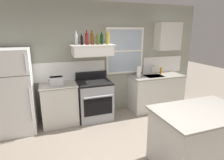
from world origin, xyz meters
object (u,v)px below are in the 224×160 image
object	(u,v)px
stove_range	(95,100)
paper_towel_roll	(139,72)
refrigerator	(15,92)
bottle_olive_oil_square	(98,40)
toaster	(56,81)
bottle_amber_wine	(92,39)
bottle_red_label_wine	(87,39)
bottle_dark_green_wine	(102,39)
dish_soap_bottle	(161,71)
bottle_clear_tall	(76,39)
bottle_balsamic_dark	(82,40)
kitchen_island	(199,138)
bottle_champagne_gold_foil	(108,38)

from	to	relation	value
stove_range	paper_towel_roll	bearing A→B (deg)	1.83
refrigerator	paper_towel_roll	distance (m)	2.82
bottle_olive_oil_square	paper_towel_roll	world-z (taller)	bottle_olive_oil_square
toaster	bottle_amber_wine	bearing A→B (deg)	6.74
bottle_red_label_wine	toaster	bearing A→B (deg)	-174.03
toaster	bottle_red_label_wine	bearing A→B (deg)	5.97
bottle_dark_green_wine	bottle_amber_wine	bearing A→B (deg)	-166.27
bottle_olive_oil_square	dish_soap_bottle	world-z (taller)	bottle_olive_oil_square
refrigerator	paper_towel_roll	xyz separation A→B (m)	(2.82, 0.06, 0.19)
stove_range	bottle_clear_tall	xyz separation A→B (m)	(-0.34, 0.12, 1.41)
bottle_dark_green_wine	paper_towel_roll	size ratio (longest dim) A/B	1.03
dish_soap_bottle	stove_range	bearing A→B (deg)	-175.82
toaster	refrigerator	bearing A→B (deg)	-179.63
refrigerator	bottle_balsamic_dark	xyz separation A→B (m)	(1.42, 0.14, 0.99)
paper_towel_roll	bottle_amber_wine	bearing A→B (deg)	177.87
bottle_balsamic_dark	kitchen_island	size ratio (longest dim) A/B	0.17
bottle_balsamic_dark	bottle_red_label_wine	bearing A→B (deg)	-29.54
stove_range	bottle_amber_wine	xyz separation A→B (m)	(0.00, 0.08, 1.41)
toaster	bottle_amber_wine	world-z (taller)	bottle_amber_wine
bottle_clear_tall	dish_soap_bottle	distance (m)	2.39
paper_towel_roll	dish_soap_bottle	bearing A→B (deg)	8.00
bottle_amber_wine	bottle_dark_green_wine	world-z (taller)	bottle_amber_wine
bottle_amber_wine	bottle_dark_green_wine	distance (m)	0.24
bottle_balsamic_dark	paper_towel_roll	distance (m)	1.61
dish_soap_bottle	kitchen_island	xyz separation A→B (m)	(-0.77, -2.21, -0.54)
bottle_amber_wine	kitchen_island	world-z (taller)	bottle_amber_wine
toaster	stove_range	size ratio (longest dim) A/B	0.27
toaster	dish_soap_bottle	bearing A→B (deg)	3.27
bottle_champagne_gold_foil	dish_soap_bottle	xyz separation A→B (m)	(1.52, 0.08, -0.88)
stove_range	bottle_clear_tall	size ratio (longest dim) A/B	3.66
refrigerator	dish_soap_bottle	bearing A→B (deg)	2.60
bottle_amber_wine	bottle_champagne_gold_foil	bearing A→B (deg)	-4.12
bottle_balsamic_dark	bottle_olive_oil_square	world-z (taller)	bottle_olive_oil_square
toaster	kitchen_island	bearing A→B (deg)	-46.60
stove_range	bottle_dark_green_wine	distance (m)	1.42
refrigerator	stove_range	size ratio (longest dim) A/B	1.58
bottle_amber_wine	dish_soap_bottle	size ratio (longest dim) A/B	1.71
toaster	dish_soap_bottle	distance (m)	2.72
bottle_red_label_wine	refrigerator	bearing A→B (deg)	-177.02
bottle_champagne_gold_foil	dish_soap_bottle	world-z (taller)	bottle_champagne_gold_foil
bottle_dark_green_wine	toaster	bearing A→B (deg)	-171.70
bottle_dark_green_wine	paper_towel_roll	distance (m)	1.24
toaster	bottle_balsamic_dark	size ratio (longest dim) A/B	1.26
refrigerator	bottle_balsamic_dark	bearing A→B (deg)	5.55
bottle_balsamic_dark	bottle_clear_tall	bearing A→B (deg)	176.25
bottle_olive_oil_square	paper_towel_roll	bearing A→B (deg)	-0.93
bottle_red_label_wine	kitchen_island	bearing A→B (deg)	-59.88
bottle_amber_wine	paper_towel_roll	world-z (taller)	bottle_amber_wine
bottle_olive_oil_square	bottle_dark_green_wine	xyz separation A→B (m)	(0.12, 0.08, 0.01)
stove_range	bottle_balsamic_dark	size ratio (longest dim) A/B	4.63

